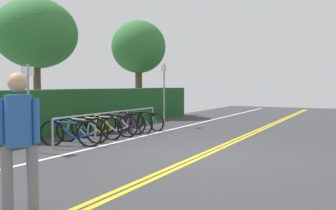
# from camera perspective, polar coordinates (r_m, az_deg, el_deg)

# --- Properties ---
(ground_plane) EXTENTS (38.92, 11.27, 0.05)m
(ground_plane) POSITION_cam_1_polar(r_m,az_deg,el_deg) (8.46, 5.28, -8.10)
(ground_plane) COLOR #353538
(centre_line_yellow_inner) EXTENTS (35.03, 0.10, 0.00)m
(centre_line_yellow_inner) POSITION_cam_1_polar(r_m,az_deg,el_deg) (8.43, 5.79, -7.96)
(centre_line_yellow_inner) COLOR gold
(centre_line_yellow_inner) RESTS_ON ground_plane
(centre_line_yellow_outer) EXTENTS (35.03, 0.10, 0.00)m
(centre_line_yellow_outer) POSITION_cam_1_polar(r_m,az_deg,el_deg) (8.49, 4.78, -7.88)
(centre_line_yellow_outer) COLOR gold
(centre_line_yellow_outer) RESTS_ON ground_plane
(bike_lane_stripe_white) EXTENTS (35.03, 0.12, 0.00)m
(bike_lane_stripe_white) POSITION_cam_1_polar(r_m,az_deg,el_deg) (9.91, -10.31, -6.31)
(bike_lane_stripe_white) COLOR white
(bike_lane_stripe_white) RESTS_ON ground_plane
(bike_rack) EXTENTS (5.03, 0.05, 0.79)m
(bike_rack) POSITION_cam_1_polar(r_m,az_deg,el_deg) (11.51, -8.77, -1.99)
(bike_rack) COLOR #9EA0A5
(bike_rack) RESTS_ON ground_plane
(bicycle_0) EXTENTS (0.69, 1.69, 0.73)m
(bicycle_0) POSITION_cam_1_polar(r_m,az_deg,el_deg) (10.02, -15.06, -4.29)
(bicycle_0) COLOR black
(bicycle_0) RESTS_ON ground_plane
(bicycle_1) EXTENTS (0.48, 1.68, 0.76)m
(bicycle_1) POSITION_cam_1_polar(r_m,az_deg,el_deg) (10.56, -13.40, -3.83)
(bicycle_1) COLOR black
(bicycle_1) RESTS_ON ground_plane
(bicycle_2) EXTENTS (0.48, 1.73, 0.73)m
(bicycle_2) POSITION_cam_1_polar(r_m,az_deg,el_deg) (11.15, -11.21, -3.51)
(bicycle_2) COLOR black
(bicycle_2) RESTS_ON ground_plane
(bicycle_3) EXTENTS (0.67, 1.70, 0.72)m
(bicycle_3) POSITION_cam_1_polar(r_m,az_deg,el_deg) (11.58, -8.94, -3.27)
(bicycle_3) COLOR black
(bicycle_3) RESTS_ON ground_plane
(bicycle_4) EXTENTS (0.57, 1.73, 0.75)m
(bicycle_4) POSITION_cam_1_polar(r_m,az_deg,el_deg) (12.14, -7.45, -2.87)
(bicycle_4) COLOR black
(bicycle_4) RESTS_ON ground_plane
(bicycle_5) EXTENTS (0.58, 1.77, 0.78)m
(bicycle_5) POSITION_cam_1_polar(r_m,az_deg,el_deg) (12.57, -5.33, -2.58)
(bicycle_5) COLOR black
(bicycle_5) RESTS_ON ground_plane
(bicycle_6) EXTENTS (0.51, 1.65, 0.69)m
(bicycle_6) POSITION_cam_1_polar(r_m,az_deg,el_deg) (13.15, -3.42, -2.51)
(bicycle_6) COLOR black
(bicycle_6) RESTS_ON ground_plane
(pedestrian) EXTENTS (0.36, 0.38, 1.78)m
(pedestrian) POSITION_cam_1_polar(r_m,az_deg,el_deg) (4.80, -22.39, -4.20)
(pedestrian) COLOR slate
(pedestrian) RESTS_ON ground_plane
(sign_post_near) EXTENTS (0.36, 0.06, 2.13)m
(sign_post_near) POSITION_cam_1_polar(r_m,az_deg,el_deg) (9.35, -21.11, 0.89)
(sign_post_near) COLOR gray
(sign_post_near) RESTS_ON ground_plane
(sign_post_far) EXTENTS (0.36, 0.06, 2.46)m
(sign_post_far) POSITION_cam_1_polar(r_m,az_deg,el_deg) (14.10, -0.62, 2.54)
(sign_post_far) COLOR gray
(sign_post_far) RESTS_ON ground_plane
(hedge_backdrop) EXTENTS (13.98, 1.13, 1.47)m
(hedge_backdrop) POSITION_cam_1_polar(r_m,az_deg,el_deg) (13.99, -12.06, -0.54)
(hedge_backdrop) COLOR #1C4C21
(hedge_backdrop) RESTS_ON ground_plane
(tree_mid) EXTENTS (3.10, 3.10, 4.89)m
(tree_mid) POSITION_cam_1_polar(r_m,az_deg,el_deg) (14.84, -20.01, 10.45)
(tree_mid) COLOR brown
(tree_mid) RESTS_ON ground_plane
(tree_far_right) EXTENTS (2.74, 2.74, 4.87)m
(tree_far_right) POSITION_cam_1_polar(r_m,az_deg,el_deg) (18.64, -4.65, 9.00)
(tree_far_right) COLOR brown
(tree_far_right) RESTS_ON ground_plane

